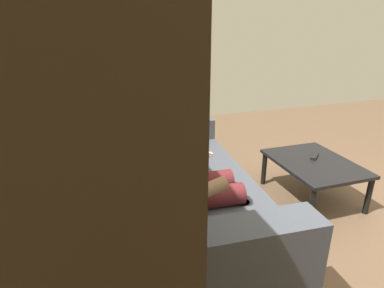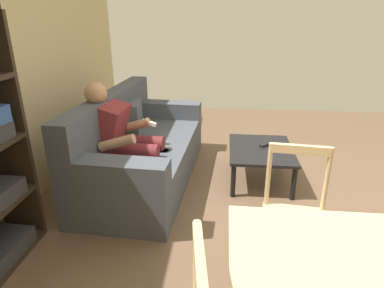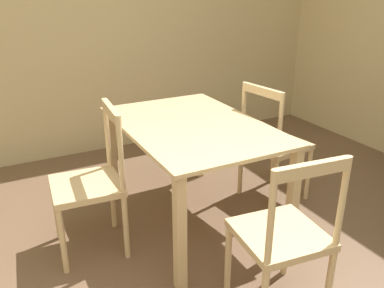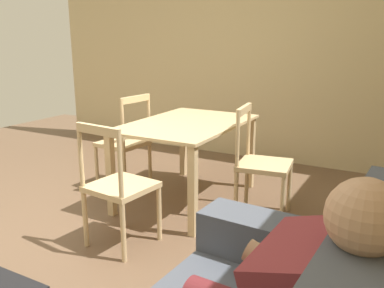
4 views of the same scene
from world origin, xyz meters
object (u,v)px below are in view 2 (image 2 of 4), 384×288
(person_lounging, at_px, (124,138))
(dining_chair_facing_couch, at_px, (295,221))
(tv_remote, at_px, (266,144))
(coffee_table, at_px, (261,152))
(couch, at_px, (140,150))

(person_lounging, distance_m, dining_chair_facing_couch, 1.80)
(person_lounging, height_order, tv_remote, person_lounging)
(person_lounging, xyz_separation_m, coffee_table, (0.40, -1.38, -0.26))
(dining_chair_facing_couch, bearing_deg, couch, 45.55)
(couch, height_order, tv_remote, couch)
(person_lounging, xyz_separation_m, dining_chair_facing_couch, (-1.06, -1.46, -0.14))
(couch, xyz_separation_m, tv_remote, (0.17, -1.38, 0.05))
(coffee_table, bearing_deg, couch, 93.62)
(tv_remote, height_order, dining_chair_facing_couch, dining_chair_facing_couch)
(couch, relative_size, tv_remote, 12.88)
(tv_remote, bearing_deg, couch, 53.72)
(tv_remote, distance_m, dining_chair_facing_couch, 1.54)
(person_lounging, distance_m, coffee_table, 1.46)
(person_lounging, bearing_deg, coffee_table, -73.95)
(person_lounging, bearing_deg, dining_chair_facing_couch, -125.92)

